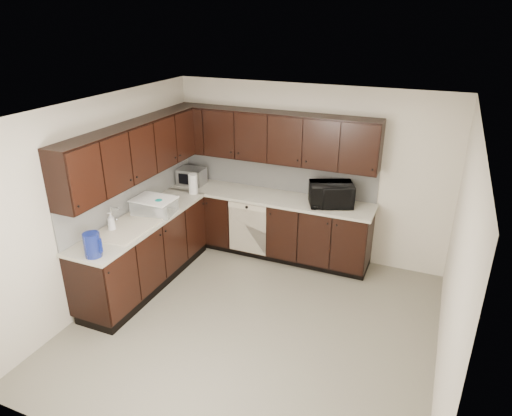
{
  "coord_description": "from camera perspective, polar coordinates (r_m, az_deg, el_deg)",
  "views": [
    {
      "loc": [
        1.72,
        -4.01,
        3.37
      ],
      "look_at": [
        -0.22,
        0.6,
        1.22
      ],
      "focal_mm": 32.0,
      "sensor_mm": 36.0,
      "label": 1
    }
  ],
  "objects": [
    {
      "name": "floor",
      "position": [
        5.51,
        -0.29,
        -14.43
      ],
      "size": [
        4.0,
        4.0,
        0.0
      ],
      "primitive_type": "plane",
      "color": "gray",
      "rests_on": "ground"
    },
    {
      "name": "storage_bin",
      "position": [
        6.1,
        -12.59,
        0.23
      ],
      "size": [
        0.57,
        0.46,
        0.2
      ],
      "primitive_type": "cube",
      "rotation": [
        0.0,
        0.0,
        0.18
      ],
      "color": "white",
      "rests_on": "countertop"
    },
    {
      "name": "wall_front",
      "position": [
        3.39,
        -14.34,
        -16.33
      ],
      "size": [
        4.0,
        0.02,
        2.5
      ],
      "primitive_type": "cube",
      "color": "beige",
      "rests_on": "floor"
    },
    {
      "name": "wall_left",
      "position": [
        5.86,
        -18.59,
        0.81
      ],
      "size": [
        0.02,
        4.0,
        2.5
      ],
      "primitive_type": "cube",
      "color": "beige",
      "rests_on": "floor"
    },
    {
      "name": "wall_back",
      "position": [
        6.6,
        6.56,
        4.38
      ],
      "size": [
        4.0,
        0.02,
        2.5
      ],
      "primitive_type": "cube",
      "color": "beige",
      "rests_on": "floor"
    },
    {
      "name": "toaster_oven",
      "position": [
        7.05,
        -8.05,
        3.95
      ],
      "size": [
        0.42,
        0.33,
        0.25
      ],
      "primitive_type": "cube",
      "rotation": [
        0.0,
        0.0,
        0.08
      ],
      "color": "#AAAAAD",
      "rests_on": "countertop"
    },
    {
      "name": "teal_tumbler",
      "position": [
        6.03,
        -12.0,
        0.05
      ],
      "size": [
        0.12,
        0.12,
        0.21
      ],
      "primitive_type": "cylinder",
      "rotation": [
        0.0,
        0.0,
        -0.35
      ],
      "color": "#0D8E8F",
      "rests_on": "countertop"
    },
    {
      "name": "sink",
      "position": [
        5.81,
        -15.81,
        -3.06
      ],
      "size": [
        0.54,
        0.82,
        0.42
      ],
      "color": "beige",
      "rests_on": "countertop"
    },
    {
      "name": "paper_towel_roll",
      "position": [
        6.67,
        -7.88,
        3.0
      ],
      "size": [
        0.16,
        0.16,
        0.29
      ],
      "primitive_type": "cylinder",
      "rotation": [
        0.0,
        0.0,
        -0.22
      ],
      "color": "silver",
      "rests_on": "countertop"
    },
    {
      "name": "wall_right",
      "position": [
        4.54,
        23.74,
        -6.74
      ],
      "size": [
        0.02,
        4.0,
        2.5
      ],
      "primitive_type": "cube",
      "color": "beige",
      "rests_on": "floor"
    },
    {
      "name": "dishwasher",
      "position": [
        6.57,
        -1.07,
        -2.18
      ],
      "size": [
        0.58,
        0.04,
        0.78
      ],
      "color": "beige",
      "rests_on": "lower_cabinets"
    },
    {
      "name": "blue_pitcher",
      "position": [
        5.21,
        -19.78,
        -4.36
      ],
      "size": [
        0.21,
        0.21,
        0.27
      ],
      "primitive_type": "cylinder",
      "rotation": [
        0.0,
        0.0,
        0.19
      ],
      "color": "navy",
      "rests_on": "countertop"
    },
    {
      "name": "lower_cabinets",
      "position": [
        6.51,
        -4.61,
        -3.83
      ],
      "size": [
        3.0,
        2.8,
        0.9
      ],
      "color": "black",
      "rests_on": "floor"
    },
    {
      "name": "microwave",
      "position": [
        6.26,
        9.35,
        1.68
      ],
      "size": [
        0.68,
        0.58,
        0.32
      ],
      "primitive_type": "imported",
      "rotation": [
        0.0,
        0.0,
        0.4
      ],
      "color": "black",
      "rests_on": "countertop"
    },
    {
      "name": "upper_cabinets",
      "position": [
        6.14,
        -5.43,
        8.06
      ],
      "size": [
        3.0,
        2.8,
        0.7
      ],
      "color": "black",
      "rests_on": "wall_back"
    },
    {
      "name": "soap_bottle_b",
      "position": [
        5.74,
        -17.65,
        -1.6
      ],
      "size": [
        0.12,
        0.12,
        0.24
      ],
      "primitive_type": "imported",
      "rotation": [
        0.0,
        0.0,
        -0.39
      ],
      "color": "gray",
      "rests_on": "countertop"
    },
    {
      "name": "soap_bottle_a",
      "position": [
        6.01,
        -12.03,
        -0.18
      ],
      "size": [
        0.1,
        0.1,
        0.18
      ],
      "primitive_type": "imported",
      "rotation": [
        0.0,
        0.0,
        -0.19
      ],
      "color": "gray",
      "rests_on": "countertop"
    },
    {
      "name": "ceiling",
      "position": [
        4.45,
        -0.36,
        11.99
      ],
      "size": [
        4.0,
        4.0,
        0.0
      ],
      "primitive_type": "plane",
      "rotation": [
        3.14,
        0.0,
        0.0
      ],
      "color": "white",
      "rests_on": "wall_back"
    },
    {
      "name": "countertop",
      "position": [
        6.29,
        -4.79,
        0.27
      ],
      "size": [
        3.03,
        2.83,
        0.04
      ],
      "color": "#BAB6A2",
      "rests_on": "lower_cabinets"
    },
    {
      "name": "backsplash",
      "position": [
        6.46,
        -5.66,
        3.35
      ],
      "size": [
        3.0,
        2.8,
        0.48
      ],
      "color": "#AFAFAB",
      "rests_on": "countertop"
    }
  ]
}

